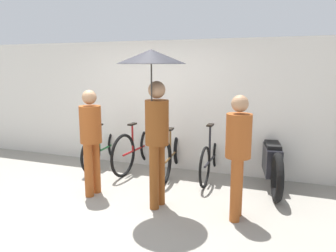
{
  "coord_description": "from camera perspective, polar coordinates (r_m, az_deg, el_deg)",
  "views": [
    {
      "loc": [
        2.3,
        -3.71,
        1.94
      ],
      "look_at": [
        0.51,
        1.11,
        1.0
      ],
      "focal_mm": 35.0,
      "sensor_mm": 36.0,
      "label": 1
    }
  ],
  "objects": [
    {
      "name": "ground_plane",
      "position": [
        4.78,
        -10.7,
        -13.8
      ],
      "size": [
        30.0,
        30.0,
        0.0
      ],
      "primitive_type": "plane",
      "color": "gray"
    },
    {
      "name": "back_wall",
      "position": [
        6.28,
        -1.2,
        3.65
      ],
      "size": [
        11.17,
        0.12,
        2.41
      ],
      "color": "silver",
      "rests_on": "ground"
    },
    {
      "name": "parked_bicycle_0",
      "position": [
        6.61,
        -11.02,
        -3.69
      ],
      "size": [
        0.44,
        1.69,
        1.1
      ],
      "rotation": [
        0.0,
        0.0,
        1.63
      ],
      "color": "black",
      "rests_on": "ground"
    },
    {
      "name": "parked_bicycle_1",
      "position": [
        6.28,
        -5.3,
        -3.88
      ],
      "size": [
        0.44,
        1.79,
        0.98
      ],
      "rotation": [
        0.0,
        0.0,
        1.5
      ],
      "color": "black",
      "rests_on": "ground"
    },
    {
      "name": "parked_bicycle_2",
      "position": [
        6.0,
        0.83,
        -4.86
      ],
      "size": [
        0.44,
        1.72,
        1.07
      ],
      "rotation": [
        0.0,
        0.0,
        1.67
      ],
      "color": "black",
      "rests_on": "ground"
    },
    {
      "name": "parked_bicycle_3",
      "position": [
        5.83,
        7.63,
        -5.39
      ],
      "size": [
        0.44,
        1.71,
        1.07
      ],
      "rotation": [
        0.0,
        0.0,
        1.58
      ],
      "color": "black",
      "rests_on": "ground"
    },
    {
      "name": "pedestrian_leading",
      "position": [
        5.01,
        -13.28,
        -1.53
      ],
      "size": [
        0.32,
        0.32,
        1.6
      ],
      "rotation": [
        0.0,
        0.0,
        3.07
      ],
      "color": "#9E4C1E",
      "rests_on": "ground"
    },
    {
      "name": "pedestrian_center",
      "position": [
        4.28,
        -2.49,
        6.12
      ],
      "size": [
        0.89,
        0.89,
        2.15
      ],
      "rotation": [
        0.0,
        0.0,
        3.04
      ],
      "color": "brown",
      "rests_on": "ground"
    },
    {
      "name": "pedestrian_trailing",
      "position": [
        4.18,
        12.12,
        -3.83
      ],
      "size": [
        0.32,
        0.32,
        1.6
      ],
      "rotation": [
        0.0,
        0.0,
        3.14
      ],
      "color": "#9E4C1E",
      "rests_on": "ground"
    },
    {
      "name": "motorcycle",
      "position": [
        5.63,
        17.63,
        -5.96
      ],
      "size": [
        0.62,
        1.99,
        0.93
      ],
      "rotation": [
        0.0,
        0.0,
        1.74
      ],
      "color": "black",
      "rests_on": "ground"
    }
  ]
}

